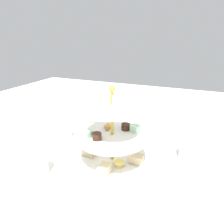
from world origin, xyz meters
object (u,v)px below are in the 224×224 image
at_px(tiered_serving_stand, 112,141).
at_px(water_glass_short_left, 64,129).
at_px(water_glass_tall_right, 191,144).
at_px(water_glass_mid_back, 37,160).
at_px(teacup_with_saucer, 93,124).
at_px(butter_knife_right, 142,127).

relative_size(tiered_serving_stand, water_glass_short_left, 3.49).
bearing_deg(water_glass_short_left, water_glass_tall_right, 2.85).
distance_m(tiered_serving_stand, water_glass_mid_back, 0.24).
relative_size(water_glass_tall_right, water_glass_short_left, 1.61).
xyz_separation_m(tiered_serving_stand, teacup_with_saucer, (-0.19, 0.21, -0.06)).
bearing_deg(butter_knife_right, water_glass_mid_back, 80.23).
xyz_separation_m(tiered_serving_stand, water_glass_short_left, (-0.26, 0.08, -0.04)).
xyz_separation_m(teacup_with_saucer, butter_knife_right, (0.21, 0.11, -0.02)).
bearing_deg(water_glass_mid_back, water_glass_short_left, 106.95).
xyz_separation_m(tiered_serving_stand, water_glass_mid_back, (-0.19, -0.16, -0.03)).
relative_size(teacup_with_saucer, butter_knife_right, 0.53).
distance_m(tiered_serving_stand, teacup_with_saucer, 0.29).
bearing_deg(tiered_serving_stand, water_glass_mid_back, -139.96).
bearing_deg(water_glass_short_left, water_glass_mid_back, -73.05).
distance_m(tiered_serving_stand, butter_knife_right, 0.33).
relative_size(tiered_serving_stand, butter_knife_right, 1.70).
xyz_separation_m(water_glass_short_left, teacup_with_saucer, (0.07, 0.13, -0.02)).
xyz_separation_m(water_glass_tall_right, teacup_with_saucer, (-0.43, 0.11, -0.04)).
bearing_deg(water_glass_tall_right, water_glass_mid_back, -148.96).
height_order(tiered_serving_stand, butter_knife_right, tiered_serving_stand).
bearing_deg(butter_knife_right, water_glass_tall_right, 150.39).
xyz_separation_m(tiered_serving_stand, butter_knife_right, (0.02, 0.32, -0.08)).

